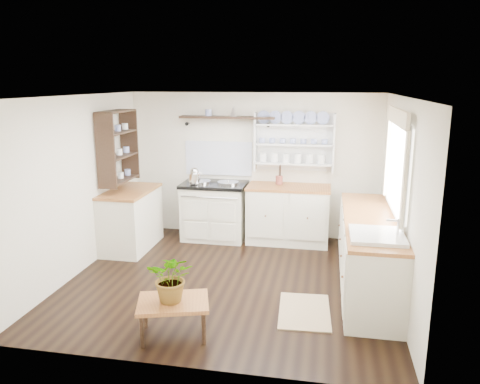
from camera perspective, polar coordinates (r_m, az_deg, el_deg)
name	(u,v)px	position (r m, az deg, el deg)	size (l,w,h in m)	color
floor	(229,280)	(6.06, -1.31, -10.67)	(4.00, 3.80, 0.01)	black
wall_back	(253,165)	(7.52, 1.65, 3.26)	(4.00, 0.02, 2.30)	silver
wall_right	(400,200)	(5.64, 18.94, -0.92)	(0.02, 3.80, 2.30)	silver
wall_left	(78,186)	(6.41, -19.14, 0.73)	(0.02, 3.80, 2.30)	silver
ceiling	(228,96)	(5.54, -1.43, 11.60)	(4.00, 3.80, 0.01)	white
window	(397,162)	(5.69, 18.54, 3.52)	(0.08, 1.55, 1.22)	white
aga_cooker	(215,210)	(7.47, -3.13, -2.24)	(1.02, 0.71, 0.94)	#EDE7CD
back_cabinets	(288,214)	(7.32, 5.89, -2.64)	(1.27, 0.63, 0.90)	silver
right_cabinets	(368,252)	(5.90, 15.39, -7.07)	(0.62, 2.43, 0.90)	silver
belfast_sink	(376,246)	(5.08, 16.28, -6.39)	(0.55, 0.60, 0.45)	white
left_cabinets	(131,218)	(7.22, -13.15, -3.16)	(0.62, 1.13, 0.90)	silver
plate_rack	(294,141)	(7.35, 6.66, 6.14)	(1.20, 0.22, 0.90)	white
high_shelf	(227,118)	(7.38, -1.57, 9.00)	(1.50, 0.29, 0.16)	black
left_shelving	(118,146)	(7.05, -14.66, 5.44)	(0.28, 0.80, 1.05)	black
kettle	(195,175)	(7.29, -5.54, 2.04)	(0.19, 0.19, 0.23)	silver
utensil_crock	(279,180)	(7.29, 4.80, 1.47)	(0.11, 0.11, 0.13)	brown
center_table	(173,305)	(4.77, -8.14, -13.48)	(0.80, 0.67, 0.37)	brown
potted_plant	(172,277)	(4.65, -8.26, -10.26)	(0.44, 0.39, 0.49)	#3F7233
floor_rug	(304,311)	(5.34, 7.86, -14.21)	(0.55, 0.85, 0.02)	#997B59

